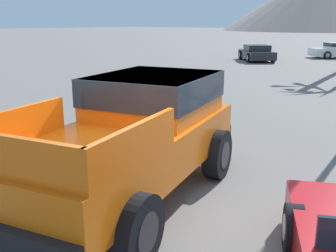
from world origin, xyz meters
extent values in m
plane|color=slate|center=(0.00, 0.00, 0.00)|extent=(320.00, 320.00, 0.00)
cube|color=orange|center=(-0.38, -0.01, 0.86)|extent=(3.14, 5.20, 0.69)
cube|color=orange|center=(-0.63, 0.93, 1.56)|extent=(2.29, 2.53, 0.72)
cube|color=#1E2833|center=(-0.63, 0.93, 1.69)|extent=(2.34, 2.58, 0.46)
cube|color=orange|center=(-0.93, -1.57, 1.45)|extent=(0.58, 1.90, 0.48)
cube|color=orange|center=(0.88, -1.08, 1.45)|extent=(0.58, 1.90, 0.48)
cube|color=orange|center=(0.21, -2.23, 1.45)|extent=(1.83, 0.56, 0.48)
cube|color=black|center=(-1.02, 2.38, 0.63)|extent=(1.89, 0.65, 0.24)
cube|color=black|center=(0.26, -2.41, 0.63)|extent=(1.89, 0.65, 0.24)
cylinder|color=black|center=(-1.74, 1.18, 0.45)|extent=(0.53, 0.95, 0.90)
cylinder|color=#232326|center=(-1.74, 1.18, 0.45)|extent=(0.44, 0.56, 0.50)
cylinder|color=black|center=(0.20, 1.70, 0.45)|extent=(0.53, 0.95, 0.90)
cylinder|color=#232326|center=(0.20, 1.70, 0.45)|extent=(0.44, 0.56, 0.50)
cylinder|color=black|center=(-0.96, -1.73, 0.45)|extent=(0.53, 0.95, 0.90)
cylinder|color=#232326|center=(-0.96, -1.73, 0.45)|extent=(0.44, 0.56, 0.50)
cylinder|color=black|center=(0.98, -1.21, 0.45)|extent=(0.53, 0.95, 0.90)
cylinder|color=#232326|center=(0.98, -1.21, 0.45)|extent=(0.44, 0.56, 0.50)
cylinder|color=black|center=(2.26, 0.27, 0.31)|extent=(0.48, 0.65, 0.62)
cylinder|color=#9E9EA3|center=(2.26, 0.27, 0.31)|extent=(0.37, 0.41, 0.34)
cube|color=#232328|center=(-9.92, 22.56, 0.46)|extent=(4.05, 4.17, 0.56)
cube|color=#232328|center=(-9.85, 22.49, 0.95)|extent=(2.32, 2.32, 0.41)
cube|color=#1E2833|center=(-9.85, 22.49, 1.00)|extent=(2.36, 2.37, 0.25)
cylinder|color=black|center=(-11.40, 22.88, 0.33)|extent=(0.61, 0.64, 0.67)
cylinder|color=#9E9EA3|center=(-11.40, 22.88, 0.33)|extent=(0.42, 0.43, 0.37)
cylinder|color=black|center=(-10.12, 24.07, 0.33)|extent=(0.61, 0.64, 0.67)
cylinder|color=#9E9EA3|center=(-10.12, 24.07, 0.33)|extent=(0.42, 0.43, 0.37)
cylinder|color=black|center=(-9.71, 21.06, 0.33)|extent=(0.61, 0.64, 0.67)
cylinder|color=#9E9EA3|center=(-9.71, 21.06, 0.33)|extent=(0.42, 0.43, 0.37)
cylinder|color=black|center=(-8.43, 22.25, 0.33)|extent=(0.61, 0.64, 0.67)
cylinder|color=#9E9EA3|center=(-8.43, 22.25, 0.33)|extent=(0.42, 0.43, 0.37)
cylinder|color=black|center=(-7.55, 28.72, 0.30)|extent=(0.59, 0.57, 0.60)
cylinder|color=#9E9EA3|center=(-7.55, 28.72, 0.30)|extent=(0.40, 0.39, 0.33)
cylinder|color=black|center=(-6.41, 27.47, 0.30)|extent=(0.59, 0.57, 0.60)
cylinder|color=#9E9EA3|center=(-6.41, 27.47, 0.30)|extent=(0.40, 0.39, 0.33)
cone|color=gray|center=(-40.46, 134.75, 7.36)|extent=(56.12, 56.12, 14.71)
camera|label=1|loc=(3.89, -4.12, 2.80)|focal=42.00mm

